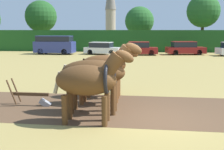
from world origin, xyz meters
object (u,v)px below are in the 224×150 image
at_px(tree_center_left, 139,21).
at_px(farmer_beside_team, 108,69).
at_px(parked_car_center, 185,48).
at_px(draft_horse_lead_right, 96,72).
at_px(parked_car_left, 102,48).
at_px(draft_horse_trail_right, 106,65).
at_px(parked_van, 55,45).
at_px(parked_car_center_left, 140,49).
at_px(tree_center, 203,11).
at_px(church_spire, 111,4).
at_px(draft_horse_trail_left, 102,71).
at_px(tree_left, 41,17).
at_px(plow, 34,97).
at_px(draft_horse_lead_left, 89,80).

bearing_deg(tree_center_left, farmer_beside_team, -92.72).
bearing_deg(tree_center_left, parked_car_center, -63.02).
relative_size(draft_horse_lead_right, parked_car_center, 0.64).
bearing_deg(parked_car_center, parked_car_left, 175.63).
distance_m(draft_horse_trail_right, parked_van, 22.89).
relative_size(tree_center_left, parked_car_center_left, 1.63).
height_order(tree_center, church_spire, church_spire).
height_order(draft_horse_lead_right, parked_van, draft_horse_lead_right).
bearing_deg(church_spire, farmer_beside_team, -84.39).
xyz_separation_m(draft_horse_trail_left, parked_car_left, (-2.89, 22.45, -0.61)).
bearing_deg(farmer_beside_team, parked_car_center_left, 125.22).
bearing_deg(farmer_beside_team, parked_car_left, 137.97).
relative_size(tree_center, draft_horse_lead_right, 2.64).
bearing_deg(church_spire, draft_horse_trail_right, -84.46).
xyz_separation_m(tree_left, parked_car_left, (10.85, -9.79, -4.23)).
bearing_deg(parked_van, draft_horse_lead_right, -65.55).
relative_size(tree_left, plow, 4.33).
height_order(plow, parked_car_left, parked_car_left).
bearing_deg(draft_horse_trail_left, farmer_beside_team, 92.37).
xyz_separation_m(draft_horse_lead_left, draft_horse_lead_right, (0.05, 1.16, 0.07)).
bearing_deg(draft_horse_lead_left, parked_van, 110.99).
bearing_deg(farmer_beside_team, draft_horse_lead_right, -50.25).
relative_size(parked_van, parked_car_left, 1.08).
relative_size(church_spire, plow, 9.72).
relative_size(draft_horse_lead_left, parked_car_left, 0.57).
height_order(parked_van, parked_car_center, parked_van).
xyz_separation_m(tree_center, parked_van, (-19.12, -8.62, -4.38)).
xyz_separation_m(tree_center_left, tree_center, (9.00, -2.65, 1.29)).
bearing_deg(parked_car_left, tree_left, 149.48).
xyz_separation_m(tree_left, parked_van, (5.07, -9.91, -3.80)).
xyz_separation_m(plow, farmer_beside_team, (2.57, 2.95, 0.74)).
height_order(plow, farmer_beside_team, farmer_beside_team).
height_order(draft_horse_lead_left, draft_horse_trail_right, draft_horse_trail_right).
distance_m(draft_horse_trail_right, parked_car_center_left, 21.00).
bearing_deg(tree_left, parked_car_left, -42.07).
relative_size(farmer_beside_team, parked_car_left, 0.40).
height_order(plow, parked_van, parked_van).
height_order(tree_left, farmer_beside_team, tree_left).
relative_size(draft_horse_lead_right, farmer_beside_team, 1.66).
xyz_separation_m(tree_center_left, draft_horse_trail_left, (-1.45, -33.59, -2.91)).
bearing_deg(parked_car_center_left, tree_center, 43.59).
bearing_deg(parked_car_left, farmer_beside_team, -70.28).
height_order(tree_center_left, church_spire, church_spire).
bearing_deg(tree_left, parked_car_center, -24.16).
height_order(church_spire, draft_horse_lead_right, church_spire).
relative_size(tree_center_left, tree_center, 0.82).
xyz_separation_m(tree_left, draft_horse_trail_left, (13.74, -32.24, -3.62)).
bearing_deg(plow, parked_van, 106.66).
distance_m(tree_left, plow, 34.89).
xyz_separation_m(plow, parked_car_left, (-0.29, 22.95, 0.38)).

